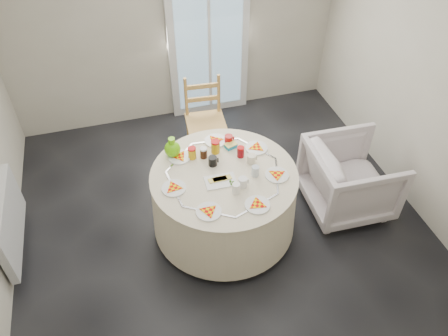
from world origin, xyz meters
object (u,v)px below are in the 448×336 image
object	(u,v)px
radiator	(10,222)
green_pitcher	(172,143)
wooden_chair	(206,122)
table	(224,201)
armchair	(350,177)

from	to	relation	value
radiator	green_pitcher	world-z (taller)	green_pitcher
wooden_chair	green_pitcher	bearing A→B (deg)	-118.87
radiator	table	world-z (taller)	table
radiator	wooden_chair	size ratio (longest dim) A/B	1.03
table	armchair	world-z (taller)	armchair
radiator	armchair	size ratio (longest dim) A/B	1.21
table	armchair	xyz separation A→B (m)	(1.30, -0.06, 0.02)
table	wooden_chair	xyz separation A→B (m)	(0.11, 1.13, 0.09)
radiator	wooden_chair	world-z (taller)	wooden_chair
table	green_pitcher	size ratio (longest dim) A/B	6.98
armchair	green_pitcher	world-z (taller)	green_pitcher
table	wooden_chair	world-z (taller)	wooden_chair
radiator	armchair	world-z (taller)	armchair
green_pitcher	radiator	bearing A→B (deg)	-174.62
radiator	table	xyz separation A→B (m)	(1.95, -0.29, -0.01)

